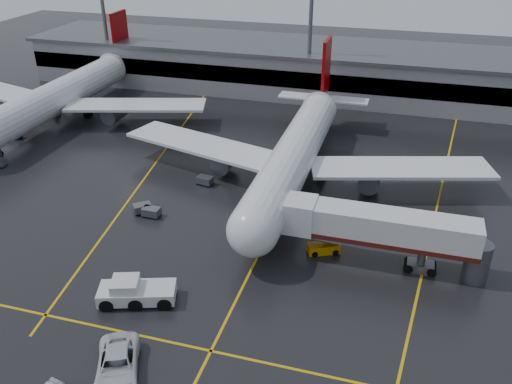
# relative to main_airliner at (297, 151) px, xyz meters

# --- Properties ---
(ground) EXTENTS (220.00, 220.00, 0.00)m
(ground) POSITION_rel_main_airliner_xyz_m (0.00, -9.70, -4.21)
(ground) COLOR black
(ground) RESTS_ON ground
(apron_line_centre) EXTENTS (0.25, 90.00, 0.02)m
(apron_line_centre) POSITION_rel_main_airliner_xyz_m (0.00, -9.70, -4.20)
(apron_line_centre) COLOR gold
(apron_line_centre) RESTS_ON ground
(apron_line_stop) EXTENTS (60.00, 0.25, 0.02)m
(apron_line_stop) POSITION_rel_main_airliner_xyz_m (0.00, -31.70, -4.20)
(apron_line_stop) COLOR gold
(apron_line_stop) RESTS_ON ground
(apron_line_left) EXTENTS (9.99, 69.35, 0.02)m
(apron_line_left) POSITION_rel_main_airliner_xyz_m (-20.00, 0.30, -4.20)
(apron_line_left) COLOR gold
(apron_line_left) RESTS_ON ground
(apron_line_right) EXTENTS (7.57, 69.64, 0.02)m
(apron_line_right) POSITION_rel_main_airliner_xyz_m (18.00, 0.30, -4.20)
(apron_line_right) COLOR gold
(apron_line_right) RESTS_ON ground
(terminal) EXTENTS (122.00, 19.00, 8.60)m
(terminal) POSITION_rel_main_airliner_xyz_m (0.00, 38.23, 0.11)
(terminal) COLOR gray
(terminal) RESTS_ON ground
(light_mast_left) EXTENTS (3.00, 1.20, 25.45)m
(light_mast_left) POSITION_rel_main_airliner_xyz_m (-45.00, 32.30, 10.27)
(light_mast_left) COLOR #595B60
(light_mast_left) RESTS_ON ground
(light_mast_mid) EXTENTS (3.00, 1.20, 25.45)m
(light_mast_mid) POSITION_rel_main_airliner_xyz_m (-5.00, 32.30, 10.27)
(light_mast_mid) COLOR #595B60
(light_mast_mid) RESTS_ON ground
(main_airliner) EXTENTS (48.80, 45.60, 14.10)m
(main_airliner) POSITION_rel_main_airliner_xyz_m (0.00, 0.00, 0.00)
(main_airliner) COLOR silver
(main_airliner) RESTS_ON ground
(second_airliner) EXTENTS (48.80, 45.60, 14.10)m
(second_airliner) POSITION_rel_main_airliner_xyz_m (-42.00, 12.00, 0.00)
(second_airliner) COLOR silver
(second_airliner) RESTS_ON ground
(jet_bridge) EXTENTS (19.90, 3.40, 6.05)m
(jet_bridge) POSITION_rel_main_airliner_xyz_m (11.87, -15.70, -0.28)
(jet_bridge) COLOR silver
(jet_bridge) RESTS_ON ground
(pushback_tractor) EXTENTS (7.40, 4.81, 2.46)m
(pushback_tractor) POSITION_rel_main_airliner_xyz_m (-8.75, -27.72, -3.23)
(pushback_tractor) COLOR silver
(pushback_tractor) RESTS_ON ground
(belt_loader) EXTENTS (3.57, 2.63, 2.08)m
(belt_loader) POSITION_rel_main_airliner_xyz_m (6.33, -15.26, -3.70)
(belt_loader) COLOR #CD8100
(belt_loader) RESTS_ON ground
(service_van_a) EXTENTS (5.65, 7.45, 1.88)m
(service_van_a) POSITION_rel_main_airliner_xyz_m (-5.96, -35.97, -3.27)
(service_van_a) COLOR silver
(service_van_a) RESTS_ON ground
(baggage_cart_a) EXTENTS (2.04, 1.36, 1.12)m
(baggage_cart_a) POSITION_rel_main_airliner_xyz_m (-14.01, -13.64, -3.58)
(baggage_cart_a) COLOR #595B60
(baggage_cart_a) RESTS_ON ground
(baggage_cart_b) EXTENTS (2.37, 2.26, 1.12)m
(baggage_cart_b) POSITION_rel_main_airliner_xyz_m (-15.40, -13.13, -3.58)
(baggage_cart_b) COLOR #595B60
(baggage_cart_b) RESTS_ON ground
(baggage_cart_c) EXTENTS (2.19, 1.62, 1.12)m
(baggage_cart_c) POSITION_rel_main_airliner_xyz_m (-10.95, -4.38, -3.58)
(baggage_cart_c) COLOR #595B60
(baggage_cart_c) RESTS_ON ground
(baggage_cart_d) EXTENTS (2.13, 1.51, 1.12)m
(baggage_cart_d) POSITION_rel_main_airliner_xyz_m (-44.70, 1.85, -3.58)
(baggage_cart_d) COLOR #595B60
(baggage_cart_d) RESTS_ON ground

